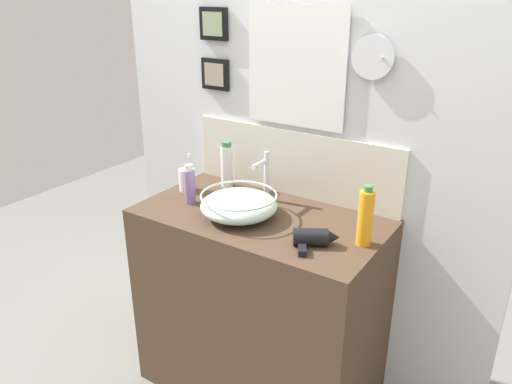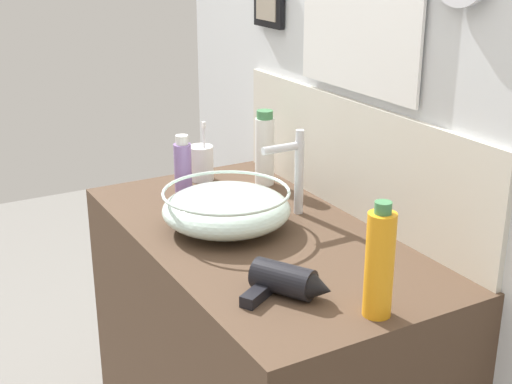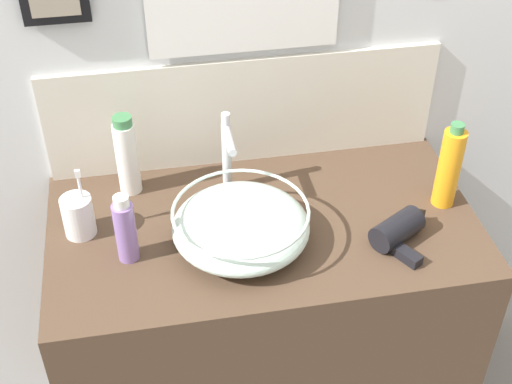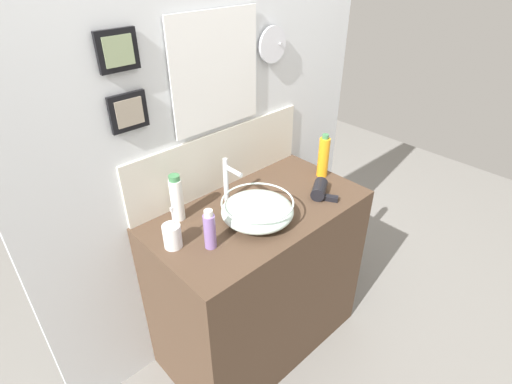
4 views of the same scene
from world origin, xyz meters
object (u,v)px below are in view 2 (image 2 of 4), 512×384
Objects in this scene: toothbrush_cup at (201,163)px; hair_drier at (288,282)px; faucet at (295,167)px; glass_bowl_sink at (226,208)px; lotion_bottle at (379,263)px; soap_dispenser at (183,168)px; shampoo_bottle at (265,149)px.

hair_drier is at bearing -11.84° from toothbrush_cup.
faucet is 1.25× the size of toothbrush_cup.
lotion_bottle is at bearing 6.29° from glass_bowl_sink.
soap_dispenser is at bearing -44.04° from toothbrush_cup.
glass_bowl_sink is at bearing -173.71° from lotion_bottle.
hair_drier is at bearing -26.01° from shampoo_bottle.
shampoo_bottle is (0.02, 0.25, 0.02)m from soap_dispenser.
lotion_bottle is 0.78m from shampoo_bottle.
faucet is at bearing 90.00° from glass_bowl_sink.
lotion_bottle is (0.52, -0.14, -0.02)m from faucet.
glass_bowl_sink is at bearing 0.23° from soap_dispenser.
faucet is 0.33m from soap_dispenser.
hair_drier is at bearing -143.61° from lotion_bottle.
hair_drier is at bearing -33.72° from faucet.
shampoo_bottle is (-0.24, 0.05, -0.02)m from faucet.
hair_drier is at bearing -4.57° from soap_dispenser.
toothbrush_cup is (-0.37, -0.09, -0.08)m from faucet.
hair_drier is (0.37, -0.05, -0.02)m from glass_bowl_sink.
faucet is at bearing -12.08° from shampoo_bottle.
shampoo_bottle is at bearing 153.99° from hair_drier.
faucet is (0.00, 0.20, 0.08)m from glass_bowl_sink.
shampoo_bottle is at bearing 134.39° from glass_bowl_sink.
hair_drier is 0.69m from shampoo_bottle.
toothbrush_cup is at bearing -165.79° from faucet.
faucet reaches higher than soap_dispenser.
lotion_bottle is (0.78, 0.06, 0.03)m from soap_dispenser.
toothbrush_cup is 0.15m from soap_dispenser.
shampoo_bottle is (-0.61, 0.30, 0.08)m from hair_drier.
lotion_bottle reaches higher than soap_dispenser.
toothbrush_cup is 0.89m from lotion_bottle.
shampoo_bottle is (-0.24, 0.25, 0.05)m from glass_bowl_sink.
glass_bowl_sink is 0.35m from shampoo_bottle.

